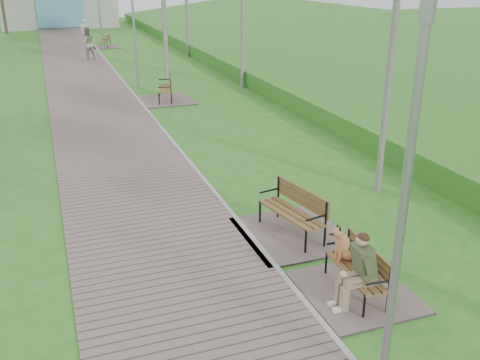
# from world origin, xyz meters

# --- Properties ---
(walkway) EXTENTS (3.50, 67.00, 0.04)m
(walkway) POSITION_xyz_m (-1.75, 21.50, 0.02)
(walkway) COLOR #74635E
(walkway) RESTS_ON ground
(kerb) EXTENTS (0.10, 67.00, 0.05)m
(kerb) POSITION_xyz_m (0.00, 21.50, 0.03)
(kerb) COLOR #999993
(kerb) RESTS_ON ground
(embankment) EXTENTS (14.00, 70.00, 1.60)m
(embankment) POSITION_xyz_m (12.00, 20.00, 0.00)
(embankment) COLOR #489332
(embankment) RESTS_ON ground
(building_north) EXTENTS (10.00, 5.20, 4.00)m
(building_north) POSITION_xyz_m (-1.50, 50.97, 1.99)
(building_north) COLOR #9E9E99
(building_north) RESTS_ON ground
(bench_main) EXTENTS (1.71, 1.90, 1.49)m
(bench_main) POSITION_xyz_m (0.84, 3.64, 0.42)
(bench_main) COLOR #74635E
(bench_main) RESTS_ON ground
(bench_second) EXTENTS (1.98, 2.20, 1.21)m
(bench_second) POSITION_xyz_m (0.79, 5.94, 0.23)
(bench_second) COLOR #74635E
(bench_second) RESTS_ON ground
(bench_third) EXTENTS (2.04, 2.27, 1.25)m
(bench_third) POSITION_xyz_m (1.03, 18.42, 0.24)
(bench_third) COLOR #74635E
(bench_third) RESTS_ON ground
(bench_far) EXTENTS (1.77, 1.97, 1.09)m
(bench_far) POSITION_xyz_m (0.70, 35.43, 0.20)
(bench_far) COLOR #74635E
(bench_far) RESTS_ON ground
(lamp_post_near) EXTENTS (0.18, 0.18, 4.74)m
(lamp_post_near) POSITION_xyz_m (0.14, 1.76, 2.21)
(lamp_post_near) COLOR #93969B
(lamp_post_near) RESTS_ON ground
(lamp_post_second) EXTENTS (0.18, 0.18, 4.60)m
(lamp_post_second) POSITION_xyz_m (0.40, 21.22, 2.15)
(lamp_post_second) COLOR #93969B
(lamp_post_second) RESTS_ON ground
(lamp_post_third) EXTENTS (0.21, 0.21, 5.31)m
(lamp_post_third) POSITION_xyz_m (0.38, 34.60, 2.48)
(lamp_post_third) COLOR #93969B
(lamp_post_third) RESTS_ON ground
(pedestrian_near) EXTENTS (0.63, 0.43, 1.66)m
(pedestrian_near) POSITION_xyz_m (-0.37, 38.75, 0.83)
(pedestrian_near) COLOR beige
(pedestrian_near) RESTS_ON ground
(pedestrian_far) EXTENTS (1.08, 0.95, 1.88)m
(pedestrian_far) POSITION_xyz_m (-0.93, 30.32, 0.94)
(pedestrian_far) COLOR gray
(pedestrian_far) RESTS_ON ground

